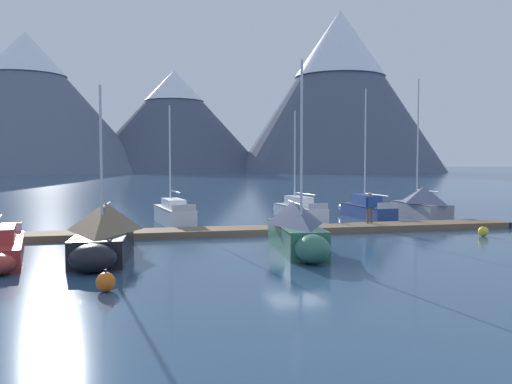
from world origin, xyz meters
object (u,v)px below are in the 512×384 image
person_on_dock (370,206)px  mooring_buoy_channel_marker (483,231)px  sailboat_end_of_dock (420,203)px  sailboat_second_berth (104,231)px  mooring_buoy_inner_mooring (106,282)px  sailboat_mid_dock_starboard (297,228)px  sailboat_mid_dock_port (172,213)px  sailboat_far_berth (297,210)px  sailboat_outer_slip (364,208)px

person_on_dock → mooring_buoy_channel_marker: size_ratio=2.97×
mooring_buoy_channel_marker → sailboat_end_of_dock: bearing=75.0°
sailboat_second_berth → mooring_buoy_inner_mooring: 6.09m
sailboat_second_berth → sailboat_end_of_dock: size_ratio=0.80×
sailboat_mid_dock_starboard → mooring_buoy_inner_mooring: 9.06m
sailboat_second_berth → sailboat_mid_dock_port: (4.08, 10.23, -0.33)m
sailboat_mid_dock_port → sailboat_far_berth: sailboat_mid_dock_port is taller
sailboat_mid_dock_port → sailboat_outer_slip: bearing=0.3°
sailboat_far_berth → person_on_dock: bearing=-72.6°
mooring_buoy_channel_marker → mooring_buoy_inner_mooring: size_ratio=0.90×
sailboat_second_berth → sailboat_far_berth: size_ratio=1.05×
sailboat_end_of_dock → person_on_dock: 7.80m
sailboat_second_berth → sailboat_end_of_dock: (20.33, 9.46, 0.00)m
sailboat_second_berth → person_on_dock: sailboat_second_berth is taller
sailboat_far_berth → mooring_buoy_inner_mooring: 20.90m
sailboat_outer_slip → sailboat_end_of_dock: 3.79m
sailboat_second_berth → sailboat_far_berth: (12.19, 10.86, -0.38)m
sailboat_mid_dock_port → sailboat_far_berth: size_ratio=1.01×
sailboat_mid_dock_port → person_on_dock: 11.41m
sailboat_second_berth → sailboat_mid_dock_port: size_ratio=1.04×
sailboat_second_berth → sailboat_outer_slip: (16.65, 10.29, -0.37)m
sailboat_mid_dock_port → sailboat_far_berth: (8.11, 0.62, -0.05)m
sailboat_mid_dock_port → sailboat_mid_dock_starboard: 11.93m
sailboat_mid_dock_port → sailboat_end_of_dock: sailboat_end_of_dock is taller
sailboat_mid_dock_port → sailboat_mid_dock_starboard: bearing=-73.2°
sailboat_second_berth → person_on_dock: bearing=18.8°
sailboat_mid_dock_port → mooring_buoy_channel_marker: size_ratio=12.34×
sailboat_far_berth → person_on_dock: size_ratio=4.11×
sailboat_second_berth → mooring_buoy_inner_mooring: bearing=-90.8°
sailboat_mid_dock_starboard → mooring_buoy_channel_marker: (10.38, 1.56, -0.72)m
person_on_dock → sailboat_end_of_dock: bearing=36.8°
sailboat_far_berth → mooring_buoy_inner_mooring: sailboat_far_berth is taller
sailboat_mid_dock_starboard → sailboat_far_berth: size_ratio=1.09×
sailboat_second_berth → sailboat_outer_slip: size_ratio=0.87×
person_on_dock → mooring_buoy_inner_mooring: person_on_dock is taller
mooring_buoy_inner_mooring → sailboat_far_berth: bearing=54.0°
sailboat_mid_dock_starboard → mooring_buoy_inner_mooring: bearing=-147.4°
sailboat_second_berth → sailboat_far_berth: sailboat_far_berth is taller
sailboat_mid_dock_port → sailboat_mid_dock_starboard: size_ratio=0.92×
sailboat_far_berth → sailboat_outer_slip: sailboat_outer_slip is taller
sailboat_outer_slip → sailboat_end_of_dock: sailboat_end_of_dock is taller
sailboat_far_berth → person_on_dock: (1.90, -6.06, 0.68)m
sailboat_second_berth → sailboat_far_berth: 16.33m
sailboat_mid_dock_port → sailboat_far_berth: 8.13m
sailboat_mid_dock_starboard → person_on_dock: bearing=42.3°
sailboat_outer_slip → mooring_buoy_channel_marker: bearing=-82.8°
sailboat_far_berth → sailboat_mid_dock_starboard: bearing=-111.2°
mooring_buoy_channel_marker → mooring_buoy_inner_mooring: mooring_buoy_inner_mooring is taller
sailboat_mid_dock_starboard → sailboat_far_berth: 12.92m
sailboat_second_berth → sailboat_outer_slip: 19.58m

